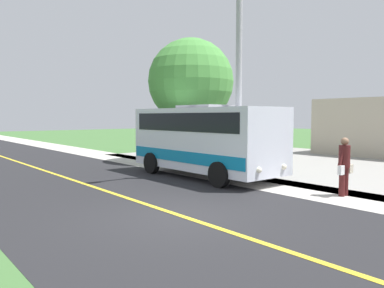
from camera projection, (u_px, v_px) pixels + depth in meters
name	position (u px, v px, depth m)	size (l,w,h in m)	color
ground_plane	(179.00, 215.00, 9.36)	(120.00, 120.00, 0.00)	#3D6633
road_surface	(179.00, 215.00, 9.36)	(8.00, 100.00, 0.01)	black
sidewalk	(302.00, 190.00, 12.65)	(2.40, 100.00, 0.01)	#B2ADA3
road_centre_line	(179.00, 215.00, 9.36)	(0.16, 100.00, 0.00)	gold
shuttle_bus_front	(205.00, 138.00, 15.28)	(2.64, 6.90, 2.90)	silver
pedestrian_with_bags	(344.00, 164.00, 11.58)	(0.72, 0.34, 1.80)	#4C1919
street_light_pole	(237.00, 60.00, 14.26)	(1.97, 0.24, 8.29)	#9E9EA3
tree_curbside	(191.00, 82.00, 20.36)	(4.59, 4.59, 6.62)	brown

